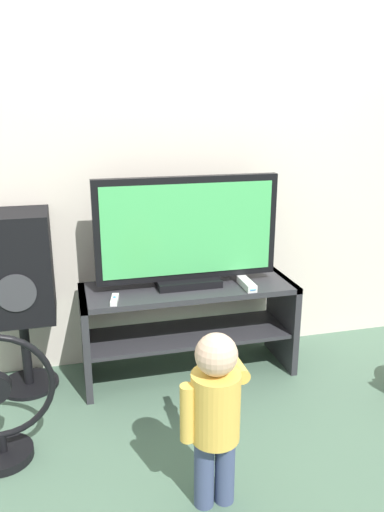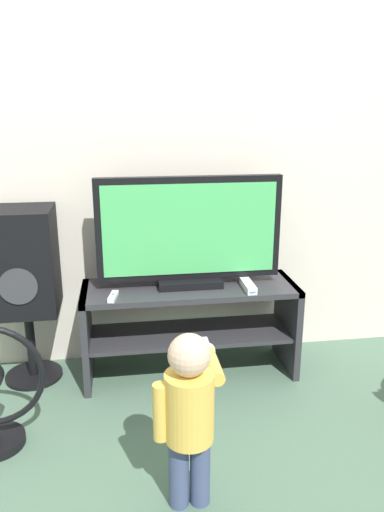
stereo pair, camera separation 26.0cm
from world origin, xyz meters
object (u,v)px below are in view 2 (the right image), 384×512
(speaker_tower, at_px, (23,266))
(game_console, at_px, (248,286))
(remote_primary, at_px, (113,296))
(child, at_px, (190,407))
(television, at_px, (189,233))

(speaker_tower, bearing_deg, game_console, -7.89)
(remote_primary, bearing_deg, game_console, 2.40)
(remote_primary, height_order, child, child)
(child, bearing_deg, speaker_tower, 125.47)
(speaker_tower, bearing_deg, television, -3.17)
(remote_primary, bearing_deg, child, -72.05)
(game_console, distance_m, remote_primary, 0.72)
(television, bearing_deg, game_console, -20.83)
(game_console, relative_size, child, 0.26)
(game_console, distance_m, speaker_tower, 1.21)
(television, xyz_separation_m, child, (-0.14, -0.99, -0.40))
(television, xyz_separation_m, game_console, (0.30, -0.12, -0.28))
(television, bearing_deg, remote_primary, -160.71)
(game_console, relative_size, speaker_tower, 0.19)
(remote_primary, xyz_separation_m, speaker_tower, (-0.47, 0.19, 0.13))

